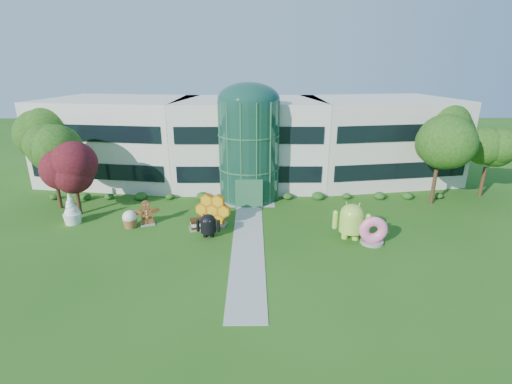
{
  "coord_description": "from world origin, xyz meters",
  "views": [
    {
      "loc": [
        0.42,
        -24.1,
        13.11
      ],
      "look_at": [
        0.65,
        6.0,
        2.6
      ],
      "focal_mm": 26.0,
      "sensor_mm": 36.0,
      "label": 1
    }
  ],
  "objects_px": {
    "donut": "(373,230)",
    "gingerbread": "(147,213)",
    "android_black": "(208,224)",
    "android_green": "(352,219)"
  },
  "relations": [
    {
      "from": "android_green",
      "to": "android_black",
      "type": "distance_m",
      "value": 11.2
    },
    {
      "from": "gingerbread",
      "to": "android_black",
      "type": "bearing_deg",
      "value": -41.56
    },
    {
      "from": "android_black",
      "to": "android_green",
      "type": "bearing_deg",
      "value": 0.53
    },
    {
      "from": "android_green",
      "to": "donut",
      "type": "distance_m",
      "value": 1.77
    },
    {
      "from": "android_green",
      "to": "gingerbread",
      "type": "xyz_separation_m",
      "value": [
        -16.68,
        2.84,
        -0.6
      ]
    },
    {
      "from": "donut",
      "to": "android_black",
      "type": "bearing_deg",
      "value": 178.48
    },
    {
      "from": "donut",
      "to": "gingerbread",
      "type": "height_order",
      "value": "donut"
    },
    {
      "from": "gingerbread",
      "to": "donut",
      "type": "bearing_deg",
      "value": -28.94
    },
    {
      "from": "android_black",
      "to": "donut",
      "type": "bearing_deg",
      "value": -2.63
    },
    {
      "from": "android_green",
      "to": "android_black",
      "type": "relative_size",
      "value": 1.51
    }
  ]
}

